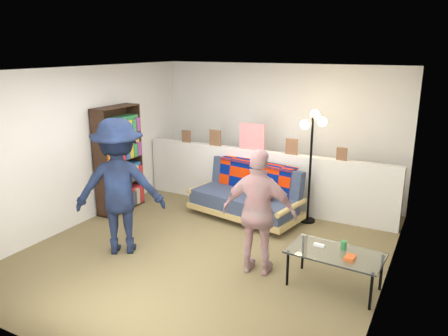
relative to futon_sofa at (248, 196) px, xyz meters
name	(u,v)px	position (x,y,z in m)	size (l,w,h in m)	color
ground	(210,248)	(0.03, -1.27, -0.36)	(5.00, 5.00, 0.00)	brown
room_shell	(226,123)	(0.03, -0.80, 1.31)	(4.60, 5.05, 2.45)	silver
half_wall_ledge	(262,180)	(0.03, 0.53, 0.14)	(4.45, 0.15, 1.00)	silver
ledge_decor	(250,139)	(-0.20, 0.51, 0.82)	(2.97, 0.02, 0.45)	brown
futon_sofa	(248,196)	(0.00, 0.00, 0.00)	(1.91, 1.14, 0.77)	tan
bookshelf	(119,163)	(-2.05, -0.67, 0.46)	(0.29, 0.88, 1.76)	black
coffee_table	(336,255)	(1.78, -1.48, 0.05)	(1.08, 0.65, 0.54)	black
floor_lamp	(312,144)	(0.92, 0.32, 0.89)	(0.41, 0.33, 1.76)	black
person_left	(119,187)	(-1.00, -1.86, 0.55)	(1.17, 0.67, 1.81)	black
person_right	(259,213)	(0.86, -1.55, 0.41)	(0.91, 0.38, 1.54)	pink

